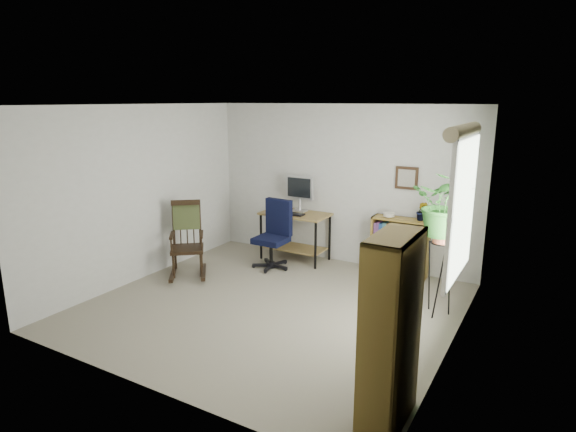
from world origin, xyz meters
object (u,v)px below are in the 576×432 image
Objects in this scene: desk at (295,236)px; rocking_chair at (187,239)px; low_bookshelf at (399,247)px; tall_bookshelf at (391,332)px; office_chair at (271,234)px.

desk is 1.71m from rocking_chair.
tall_bookshelf is at bearing -74.19° from low_bookshelf.
office_chair is at bearing 136.00° from tall_bookshelf.
tall_bookshelf is (3.52, -1.70, 0.22)m from rocking_chair.
desk is 4.02m from tall_bookshelf.
office_chair is at bearing 6.18° from rocking_chair.
rocking_chair is 1.29× the size of low_bookshelf.
office_chair is 1.22m from rocking_chair.
office_chair is 0.68× the size of tall_bookshelf.
rocking_chair is 0.71× the size of tall_bookshelf.
rocking_chair is 3.02m from low_bookshelf.
office_chair is 1.87m from low_bookshelf.
desk is 0.68× the size of tall_bookshelf.
rocking_chair reaches higher than desk.
tall_bookshelf is at bearing -50.62° from desk.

